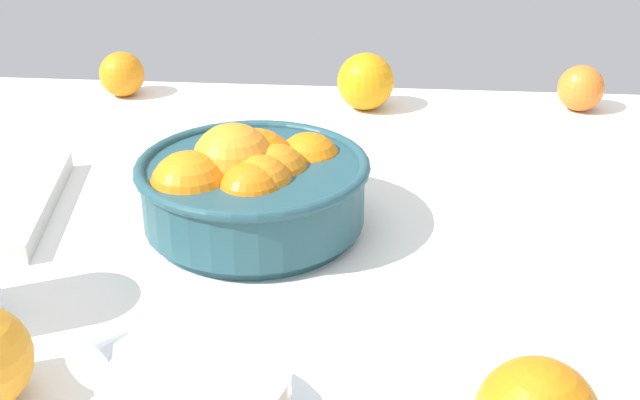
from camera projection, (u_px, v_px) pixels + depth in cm
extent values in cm
cube|color=white|center=(301.00, 264.00, 83.35)|extent=(110.46, 105.15, 3.00)
cylinder|color=#234C56|center=(255.00, 224.00, 86.68)|extent=(21.06, 21.06, 1.20)
cylinder|color=#234C56|center=(254.00, 193.00, 85.06)|extent=(22.89, 22.89, 6.13)
torus|color=#234C56|center=(253.00, 165.00, 83.71)|extent=(24.09, 24.09, 1.20)
sphere|color=orange|center=(276.00, 177.00, 84.14)|extent=(6.95, 6.95, 6.95)
sphere|color=orange|center=(306.00, 165.00, 87.86)|extent=(7.18, 7.18, 7.18)
sphere|color=orange|center=(256.00, 170.00, 86.29)|extent=(8.76, 8.76, 8.76)
sphere|color=orange|center=(233.00, 165.00, 84.05)|extent=(8.70, 8.70, 8.70)
sphere|color=orange|center=(190.00, 191.00, 81.41)|extent=(8.08, 8.08, 8.08)
sphere|color=orange|center=(251.00, 196.00, 80.24)|extent=(6.69, 6.69, 6.69)
sphere|color=orange|center=(260.00, 188.00, 81.37)|extent=(6.66, 6.66, 6.66)
cone|color=white|center=(109.00, 348.00, 39.10)|extent=(3.69, 3.81, 2.80)
sphere|color=orange|center=(122.00, 74.00, 124.39)|extent=(6.75, 6.75, 6.75)
sphere|color=orange|center=(581.00, 88.00, 118.59)|extent=(6.62, 6.62, 6.62)
sphere|color=orange|center=(366.00, 81.00, 118.80)|extent=(8.24, 8.24, 8.24)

